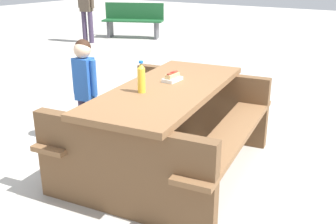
{
  "coord_description": "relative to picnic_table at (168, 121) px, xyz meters",
  "views": [
    {
      "loc": [
        -2.61,
        -1.7,
        1.68
      ],
      "look_at": [
        0.0,
        0.0,
        0.52
      ],
      "focal_mm": 41.84,
      "sensor_mm": 36.0,
      "label": 1
    }
  ],
  "objects": [
    {
      "name": "ground_plane",
      "position": [
        0.0,
        0.0,
        -0.44
      ],
      "size": [
        30.0,
        30.0,
        0.0
      ],
      "primitive_type": "plane",
      "color": "#B7B2A8",
      "rests_on": "ground"
    },
    {
      "name": "picnic_table",
      "position": [
        0.0,
        0.0,
        0.0
      ],
      "size": [
        1.98,
        1.64,
        0.75
      ],
      "color": "brown",
      "rests_on": "ground"
    },
    {
      "name": "child_in_coat",
      "position": [
        -0.02,
        0.94,
        0.23
      ],
      "size": [
        0.18,
        0.26,
        1.06
      ],
      "color": "#3F334C",
      "rests_on": "ground"
    },
    {
      "name": "park_bench_mid",
      "position": [
        5.3,
        4.49,
        0.0
      ],
      "size": [
        0.97,
        1.54,
        0.85
      ],
      "color": "#1E592D",
      "rests_on": "ground"
    },
    {
      "name": "hotdog_tray",
      "position": [
        0.16,
        0.06,
        0.34
      ],
      "size": [
        0.18,
        0.11,
        0.08
      ],
      "color": "white",
      "rests_on": "picnic_table"
    },
    {
      "name": "soda_bottle",
      "position": [
        -0.25,
        0.09,
        0.42
      ],
      "size": [
        0.06,
        0.06,
        0.25
      ],
      "color": "yellow",
      "rests_on": "picnic_table"
    }
  ]
}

